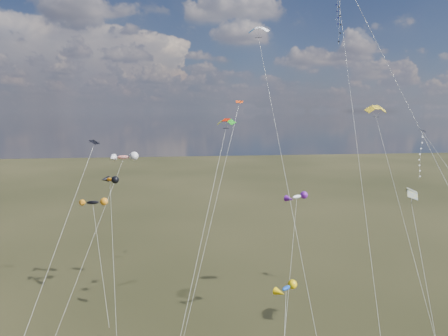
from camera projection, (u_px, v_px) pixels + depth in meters
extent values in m
cylinder|color=silver|center=(359.00, 165.00, 39.13)|extent=(6.06, 28.52, 40.52)
cube|color=black|center=(94.00, 142.00, 40.15)|extent=(1.06, 1.10, 0.40)
cylinder|color=silver|center=(47.00, 272.00, 35.65)|extent=(7.08, 11.50, 22.38)
cube|color=#0A1D55|center=(422.00, 130.00, 50.38)|extent=(0.96, 0.99, 0.34)
cube|color=#E83F0C|center=(239.00, 102.00, 45.60)|extent=(0.91, 0.87, 0.30)
cylinder|color=silver|center=(209.00, 232.00, 40.77)|extent=(8.36, 12.61, 26.52)
cylinder|color=silver|center=(408.00, 231.00, 42.03)|extent=(0.75, 14.82, 25.92)
cylinder|color=silver|center=(290.00, 193.00, 39.05)|extent=(2.56, 19.44, 35.00)
cylinder|color=silver|center=(430.00, 294.00, 36.98)|extent=(2.18, 10.88, 17.34)
cylinder|color=silver|center=(195.00, 263.00, 34.98)|extent=(7.36, 14.75, 24.58)
ellipsoid|color=black|center=(93.00, 202.00, 54.22)|extent=(3.36, 1.34, 1.10)
cylinder|color=silver|center=(101.00, 261.00, 50.65)|extent=(3.16, 9.59, 13.17)
cube|color=#332316|center=(109.00, 328.00, 47.07)|extent=(0.10, 0.10, 0.12)
ellipsoid|color=orange|center=(110.00, 179.00, 51.03)|extent=(2.42, 2.38, 1.05)
cylinder|color=silver|center=(113.00, 257.00, 46.97)|extent=(1.78, 10.92, 16.81)
ellipsoid|color=white|center=(297.00, 197.00, 45.37)|extent=(2.77, 2.14, 0.89)
cylinder|color=silver|center=(290.00, 279.00, 42.04)|extent=(3.90, 8.60, 15.82)
ellipsoid|color=red|center=(123.00, 157.00, 54.03)|extent=(3.48, 1.82, 1.38)
cylinder|color=silver|center=(90.00, 244.00, 47.96)|extent=(6.73, 14.29, 19.29)
ellipsoid|color=#1141AA|center=(286.00, 288.00, 32.35)|extent=(2.03, 1.85, 0.84)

